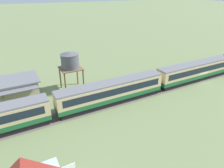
{
  "coord_description": "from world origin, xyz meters",
  "views": [
    {
      "loc": [
        -36.9,
        -26.42,
        18.68
      ],
      "look_at": [
        -21.43,
        2.54,
        2.98
      ],
      "focal_mm": 32.0,
      "sensor_mm": 36.0,
      "label": 1
    }
  ],
  "objects": [
    {
      "name": "railway_track",
      "position": [
        -24.74,
        1.14,
        0.01
      ],
      "size": [
        142.76,
        3.6,
        0.04
      ],
      "color": "#665B51",
      "rests_on": "ground_plane"
    },
    {
      "name": "water_tower",
      "position": [
        -26.79,
        9.74,
        6.08
      ],
      "size": [
        4.16,
        4.16,
        7.94
      ],
      "color": "brown",
      "rests_on": "ground_plane"
    },
    {
      "name": "station_building",
      "position": [
        -39.08,
        11.06,
        1.95
      ],
      "size": [
        12.29,
        7.77,
        3.83
      ],
      "color": "#BCB293",
      "rests_on": "ground_plane"
    },
    {
      "name": "passenger_train",
      "position": [
        -21.95,
        1.14,
        2.32
      ],
      "size": [
        104.08,
        2.96,
        4.18
      ],
      "color": "#1E6033",
      "rests_on": "ground_plane"
    },
    {
      "name": "ground_plane",
      "position": [
        0.0,
        0.0,
        0.0
      ],
      "size": [
        600.0,
        600.0,
        0.0
      ],
      "primitive_type": "plane",
      "color": "#707F51"
    }
  ]
}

